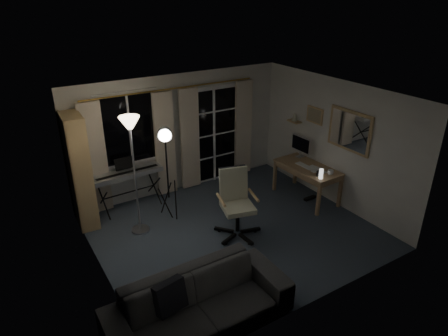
# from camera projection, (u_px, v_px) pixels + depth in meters

# --- Properties ---
(floor) EXTENTS (4.50, 4.00, 0.02)m
(floor) POSITION_uv_depth(u_px,v_px,m) (234.00, 232.00, 6.98)
(floor) COLOR #394453
(floor) RESTS_ON ground
(window) EXTENTS (1.20, 0.08, 1.40)m
(window) POSITION_uv_depth(u_px,v_px,m) (129.00, 129.00, 7.37)
(window) COLOR white
(window) RESTS_ON floor
(french_door) EXTENTS (1.32, 0.09, 2.11)m
(french_door) POSITION_uv_depth(u_px,v_px,m) (213.00, 135.00, 8.43)
(french_door) COLOR white
(french_door) RESTS_ON floor
(curtains) EXTENTS (3.60, 0.07, 2.13)m
(curtains) POSITION_uv_depth(u_px,v_px,m) (177.00, 141.00, 7.91)
(curtains) COLOR gold
(curtains) RESTS_ON floor
(bookshelf) EXTENTS (0.37, 0.96, 2.03)m
(bookshelf) POSITION_uv_depth(u_px,v_px,m) (77.00, 172.00, 6.91)
(bookshelf) COLOR tan
(bookshelf) RESTS_ON floor
(torchiere_lamp) EXTENTS (0.35, 0.35, 2.07)m
(torchiere_lamp) POSITION_uv_depth(u_px,v_px,m) (131.00, 141.00, 6.30)
(torchiere_lamp) COLOR #B2B2B7
(torchiere_lamp) RESTS_ON floor
(keyboard_piano) EXTENTS (1.33, 0.68, 0.95)m
(keyboard_piano) POSITION_uv_depth(u_px,v_px,m) (127.00, 175.00, 7.38)
(keyboard_piano) COLOR black
(keyboard_piano) RESTS_ON floor
(studio_light) EXTENTS (0.41, 0.42, 1.79)m
(studio_light) POSITION_uv_depth(u_px,v_px,m) (166.00, 145.00, 6.78)
(studio_light) COLOR black
(studio_light) RESTS_ON floor
(office_chair) EXTENTS (0.81, 0.80, 1.16)m
(office_chair) POSITION_uv_depth(u_px,v_px,m) (235.00, 196.00, 6.70)
(office_chair) COLOR black
(office_chair) RESTS_ON floor
(desk) EXTENTS (0.70, 1.33, 0.70)m
(desk) POSITION_uv_depth(u_px,v_px,m) (307.00, 170.00, 7.82)
(desk) COLOR #9E7C51
(desk) RESTS_ON floor
(monitor) EXTENTS (0.17, 0.50, 0.44)m
(monitor) POSITION_uv_depth(u_px,v_px,m) (301.00, 145.00, 8.11)
(monitor) COLOR silver
(monitor) RESTS_ON desk
(desk_clutter) EXTENTS (0.40, 0.80, 0.88)m
(desk_clutter) POSITION_uv_depth(u_px,v_px,m) (313.00, 178.00, 7.64)
(desk_clutter) COLOR white
(desk_clutter) RESTS_ON desk
(mug) EXTENTS (0.12, 0.09, 0.11)m
(mug) POSITION_uv_depth(u_px,v_px,m) (331.00, 172.00, 7.42)
(mug) COLOR silver
(mug) RESTS_ON desk
(wall_mirror) EXTENTS (0.04, 0.94, 0.74)m
(wall_mirror) POSITION_uv_depth(u_px,v_px,m) (350.00, 131.00, 7.12)
(wall_mirror) COLOR tan
(wall_mirror) RESTS_ON floor
(framed_print) EXTENTS (0.03, 0.42, 0.32)m
(framed_print) POSITION_uv_depth(u_px,v_px,m) (315.00, 115.00, 7.80)
(framed_print) COLOR tan
(framed_print) RESTS_ON floor
(wall_shelf) EXTENTS (0.16, 0.30, 0.18)m
(wall_shelf) POSITION_uv_depth(u_px,v_px,m) (294.00, 119.00, 8.23)
(wall_shelf) COLOR tan
(wall_shelf) RESTS_ON floor
(sofa) EXTENTS (2.31, 0.68, 0.90)m
(sofa) POSITION_uv_depth(u_px,v_px,m) (199.00, 297.00, 4.86)
(sofa) COLOR #313134
(sofa) RESTS_ON floor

